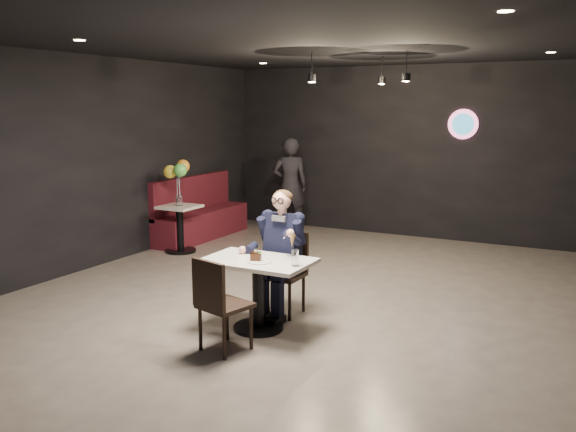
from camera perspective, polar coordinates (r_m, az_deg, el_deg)
The scene contains 17 objects.
floor at distance 7.07m, azimuth 1.26°, elevation -8.68°, with size 9.00×9.00×0.00m, color gray.
wall_sign at distance 10.70m, azimuth 16.06°, elevation 8.26°, with size 0.50×0.06×0.50m, color pink, non-canonical shape.
pendant_lights at distance 8.55m, azimuth 7.47°, elevation 14.08°, with size 1.40×1.20×0.36m, color black.
main_table at distance 6.35m, azimuth -2.81°, elevation -7.36°, with size 1.10×0.70×0.75m, color white.
chair_far at distance 6.79m, azimuth -0.47°, elevation -5.44°, with size 0.42×0.46×0.92m, color black.
chair_near at distance 5.83m, azimuth -5.89°, elevation -8.14°, with size 0.42×0.46×0.92m, color black.
seated_man at distance 6.72m, azimuth -0.47°, elevation -3.30°, with size 0.60×0.80×1.44m, color black.
dessert_plate at distance 6.13m, azimuth -2.67°, elevation -4.30°, with size 0.23×0.23×0.01m, color white.
cake_slice at distance 6.16m, azimuth -3.04°, elevation -3.82°, with size 0.10×0.08×0.07m, color black.
mint_leaf at distance 6.11m, azimuth -2.60°, elevation -3.50°, with size 0.06×0.04×0.01m, color #2F842B.
sundae_glass at distance 5.98m, azimuth 0.69°, elevation -3.92°, with size 0.07×0.07×0.16m, color silver.
wafer_cone at distance 5.96m, azimuth 0.42°, elevation -2.33°, with size 0.06×0.06×0.13m, color tan.
booth_bench at distance 10.76m, azimuth -8.13°, elevation 0.77°, with size 0.54×2.18×1.09m, color #410E14.
side_table at distance 9.83m, azimuth -10.06°, elevation -1.33°, with size 0.56×0.56×0.70m, color white.
balloon_vase at distance 9.75m, azimuth -10.15°, elevation 1.43°, with size 0.11×0.11×0.16m, color silver.
balloon_bunch at distance 9.70m, azimuth -10.22°, elevation 3.69°, with size 0.38×0.38×0.63m, color yellow.
passerby at distance 11.15m, azimuth 0.19°, elevation 2.89°, with size 0.63×0.42×1.74m, color black.
Camera 1 is at (2.96, -6.00, 2.29)m, focal length 38.00 mm.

